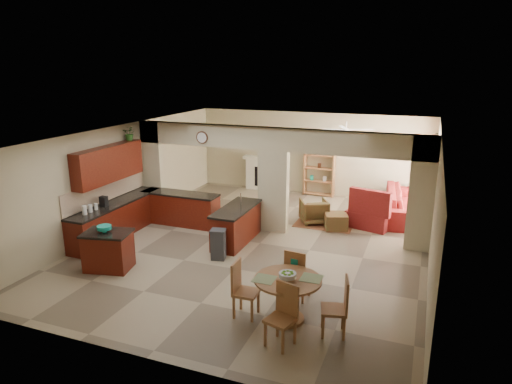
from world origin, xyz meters
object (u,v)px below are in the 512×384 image
at_px(kitchen_island, 108,250).
at_px(sofa, 406,204).
at_px(dining_table, 288,293).
at_px(armchair, 314,211).

relative_size(kitchen_island, sofa, 0.39).
height_order(kitchen_island, dining_table, kitchen_island).
height_order(dining_table, sofa, sofa).
relative_size(kitchen_island, armchair, 1.50).
distance_m(kitchen_island, sofa, 8.41).
distance_m(kitchen_island, armchair, 5.76).
xyz_separation_m(kitchen_island, dining_table, (4.29, -0.60, 0.09)).
bearing_deg(armchair, kitchen_island, 25.77).
bearing_deg(kitchen_island, armchair, 40.46).
bearing_deg(kitchen_island, sofa, 33.10).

